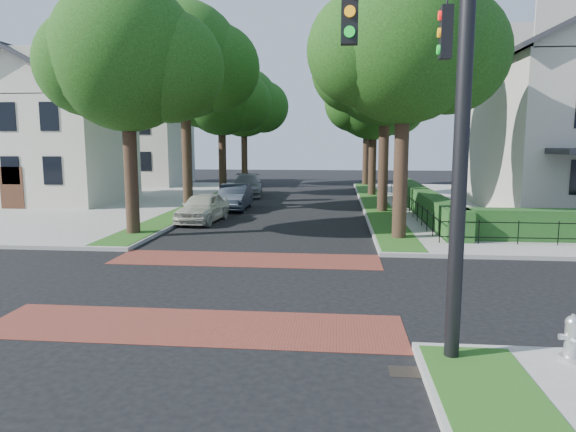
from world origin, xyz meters
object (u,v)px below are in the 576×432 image
object	(u,v)px
parked_car_front	(203,207)
traffic_signal	(448,96)
parked_car_rear	(247,185)
fire_hydrant	(572,339)
parked_car_middle	(234,197)

from	to	relation	value
parked_car_front	traffic_signal	bearing A→B (deg)	-56.53
traffic_signal	parked_car_rear	distance (m)	29.50
traffic_signal	parked_car_front	size ratio (longest dim) A/B	1.86
parked_car_rear	fire_hydrant	world-z (taller)	parked_car_rear
parked_car_front	parked_car_rear	distance (m)	12.47
parked_car_middle	fire_hydrant	bearing A→B (deg)	-65.23
parked_car_rear	parked_car_front	bearing A→B (deg)	-97.33
traffic_signal	parked_car_middle	xyz separation A→B (m)	(-7.87, 20.32, -3.96)
parked_car_middle	fire_hydrant	world-z (taller)	parked_car_middle
traffic_signal	parked_car_middle	world-z (taller)	traffic_signal
parked_car_front	parked_car_rear	size ratio (longest dim) A/B	0.80
parked_car_rear	parked_car_middle	bearing A→B (deg)	-92.75
parked_car_rear	fire_hydrant	bearing A→B (deg)	-76.49
parked_car_rear	traffic_signal	bearing A→B (deg)	-80.45
parked_car_middle	parked_car_rear	world-z (taller)	parked_car_rear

